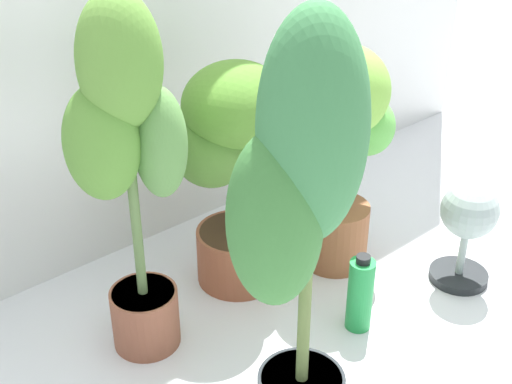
{
  "coord_description": "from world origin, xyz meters",
  "views": [
    {
      "loc": [
        -1.1,
        -0.89,
        1.31
      ],
      "look_at": [
        -0.07,
        0.29,
        0.42
      ],
      "focal_mm": 48.93,
      "sensor_mm": 36.0,
      "label": 1
    }
  ],
  "objects_px": {
    "potted_plant_back_left": "(128,154)",
    "potted_plant_front_left": "(298,217)",
    "floor_fan": "(468,220)",
    "nutrient_bottle": "(360,294)",
    "potted_plant_back_right": "(341,139)",
    "potted_plant_back_center": "(236,156)"
  },
  "relations": [
    {
      "from": "potted_plant_back_center",
      "to": "potted_plant_front_left",
      "type": "relative_size",
      "value": 0.69
    },
    {
      "from": "potted_plant_back_right",
      "to": "potted_plant_front_left",
      "type": "bearing_deg",
      "value": -144.48
    },
    {
      "from": "floor_fan",
      "to": "potted_plant_back_right",
      "type": "bearing_deg",
      "value": 80.59
    },
    {
      "from": "potted_plant_back_right",
      "to": "potted_plant_front_left",
      "type": "relative_size",
      "value": 0.71
    },
    {
      "from": "potted_plant_back_center",
      "to": "floor_fan",
      "type": "bearing_deg",
      "value": -41.72
    },
    {
      "from": "potted_plant_back_right",
      "to": "floor_fan",
      "type": "bearing_deg",
      "value": -55.98
    },
    {
      "from": "potted_plant_back_center",
      "to": "potted_plant_back_left",
      "type": "bearing_deg",
      "value": -170.91
    },
    {
      "from": "potted_plant_back_center",
      "to": "floor_fan",
      "type": "height_order",
      "value": "potted_plant_back_center"
    },
    {
      "from": "nutrient_bottle",
      "to": "potted_plant_front_left",
      "type": "bearing_deg",
      "value": -159.41
    },
    {
      "from": "potted_plant_back_right",
      "to": "potted_plant_back_center",
      "type": "bearing_deg",
      "value": 155.83
    },
    {
      "from": "potted_plant_front_left",
      "to": "potted_plant_back_left",
      "type": "bearing_deg",
      "value": 99.05
    },
    {
      "from": "potted_plant_back_right",
      "to": "nutrient_bottle",
      "type": "relative_size",
      "value": 3.0
    },
    {
      "from": "potted_plant_front_left",
      "to": "potted_plant_back_right",
      "type": "bearing_deg",
      "value": 35.52
    },
    {
      "from": "potted_plant_back_left",
      "to": "floor_fan",
      "type": "bearing_deg",
      "value": -24.04
    },
    {
      "from": "potted_plant_back_right",
      "to": "floor_fan",
      "type": "xyz_separation_m",
      "value": [
        0.22,
        -0.33,
        -0.22
      ]
    },
    {
      "from": "potted_plant_front_left",
      "to": "potted_plant_back_center",
      "type": "bearing_deg",
      "value": 61.68
    },
    {
      "from": "potted_plant_back_center",
      "to": "floor_fan",
      "type": "xyz_separation_m",
      "value": [
        0.51,
        -0.46,
        -0.21
      ]
    },
    {
      "from": "potted_plant_back_left",
      "to": "potted_plant_back_right",
      "type": "distance_m",
      "value": 0.69
    },
    {
      "from": "floor_fan",
      "to": "nutrient_bottle",
      "type": "distance_m",
      "value": 0.42
    },
    {
      "from": "potted_plant_back_right",
      "to": "nutrient_bottle",
      "type": "bearing_deg",
      "value": -124.33
    },
    {
      "from": "potted_plant_back_left",
      "to": "potted_plant_front_left",
      "type": "relative_size",
      "value": 0.95
    },
    {
      "from": "potted_plant_back_left",
      "to": "potted_plant_front_left",
      "type": "distance_m",
      "value": 0.5
    }
  ]
}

